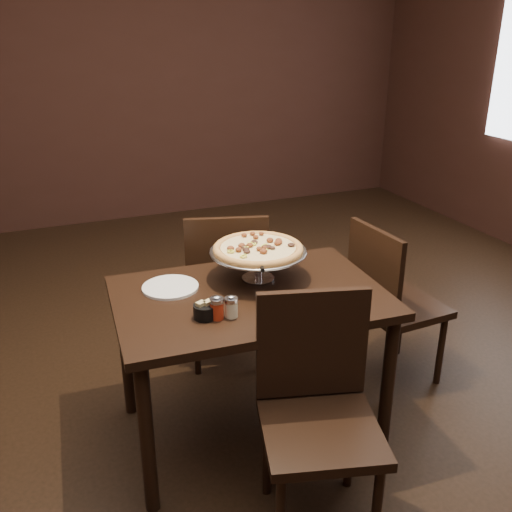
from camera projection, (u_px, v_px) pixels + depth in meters
name	position (u px, v px, depth m)	size (l,w,h in m)	color
room	(278.00, 137.00, 2.25)	(6.04, 7.04, 2.84)	black
dining_table	(250.00, 313.00, 2.52)	(1.22, 0.85, 0.73)	black
pizza_stand	(258.00, 249.00, 2.57)	(0.44, 0.44, 0.18)	#B5B4BB
parmesan_shaker	(231.00, 307.00, 2.27)	(0.05, 0.05, 0.10)	beige
pepper_flake_shaker	(217.00, 308.00, 2.26)	(0.06, 0.06, 0.10)	#99210D
packet_caddy	(205.00, 311.00, 2.27)	(0.09, 0.09, 0.07)	black
napkin_stack	(316.00, 306.00, 2.36)	(0.16, 0.16, 0.02)	white
plate_left	(170.00, 287.00, 2.53)	(0.25, 0.25, 0.01)	white
plate_near	(299.00, 316.00, 2.28)	(0.27, 0.27, 0.01)	white
serving_spatula	(262.00, 266.00, 2.40)	(0.13, 0.13, 0.02)	#B5B4BB
chair_far	(226.00, 283.00, 3.12)	(0.53, 0.53, 0.92)	black
chair_near	(317.00, 405.00, 2.13)	(0.53, 0.53, 0.92)	black
chair_side	(389.00, 299.00, 2.97)	(0.44, 0.44, 0.89)	black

